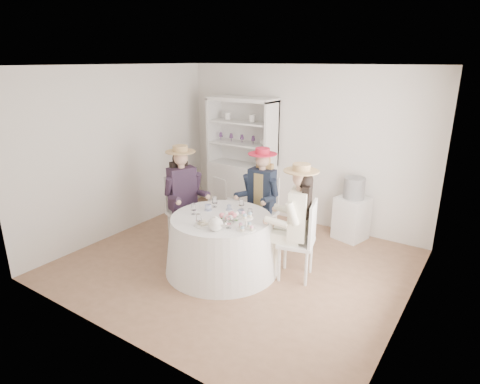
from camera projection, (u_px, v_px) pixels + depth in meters
The scene contains 23 objects.
ground at pixel (236, 264), 5.72m from camera, with size 4.50×4.50×0.00m, color brown.
ceiling at pixel (235, 65), 4.87m from camera, with size 4.50×4.50×0.00m, color white.
wall_back at pixel (302, 146), 6.87m from camera, with size 4.50×4.50×0.00m, color silver.
wall_front at pixel (114, 220), 3.71m from camera, with size 4.50×4.50×0.00m, color silver.
wall_left at pixel (121, 152), 6.48m from camera, with size 4.50×4.50×0.00m, color silver.
wall_right at pixel (417, 205), 4.10m from camera, with size 4.50×4.50×0.00m, color silver.
tea_table at pixel (222, 243), 5.46m from camera, with size 1.55×1.55×0.78m.
hutch at pixel (243, 173), 7.43m from camera, with size 1.43×0.89×2.14m.
side_table at pixel (351, 218), 6.43m from camera, with size 0.44×0.44×0.69m, color silver.
hatbox at pixel (354, 188), 6.27m from camera, with size 0.33×0.33×0.33m, color black.
guest_left at pixel (183, 191), 6.05m from camera, with size 0.66×0.60×1.57m.
guest_mid at pixel (261, 191), 6.09m from camera, with size 0.55×0.58×1.53m.
guest_right at pixel (297, 215), 5.11m from camera, with size 0.63×0.59×1.56m.
spare_chair at pixel (224, 200), 6.86m from camera, with size 0.45×0.45×0.89m.
teacup_a at pixel (208, 208), 5.56m from camera, with size 0.09×0.09×0.07m, color white.
teacup_b at pixel (229, 208), 5.57m from camera, with size 0.07×0.07×0.06m, color white.
teacup_c at pixel (241, 213), 5.35m from camera, with size 0.10×0.10×0.08m, color white.
flower_bowl at pixel (234, 218), 5.23m from camera, with size 0.21×0.21×0.05m, color white.
flower_arrangement at pixel (229, 215), 5.15m from camera, with size 0.19×0.18×0.07m.
table_teapot at pixel (216, 224), 4.89m from camera, with size 0.26×0.18×0.19m.
sandwich_plate at pixel (203, 224), 5.06m from camera, with size 0.23×0.23×0.05m.
cupcake_stand at pixel (246, 224), 4.91m from camera, with size 0.24×0.24×0.22m.
stemware_set at pixel (221, 212), 5.32m from camera, with size 0.81×0.85×0.15m.
Camera 1 is at (2.89, -4.21, 2.77)m, focal length 30.00 mm.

